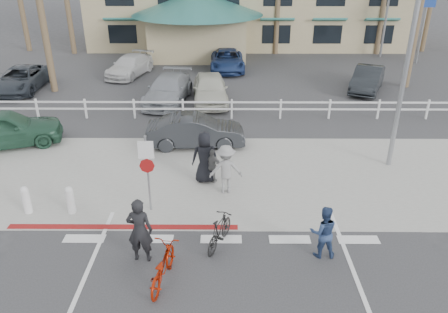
{
  "coord_description": "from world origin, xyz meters",
  "views": [
    {
      "loc": [
        0.15,
        -9.8,
        7.73
      ],
      "look_at": [
        0.07,
        3.07,
        1.5
      ],
      "focal_mm": 35.0,
      "sensor_mm": 36.0,
      "label": 1
    }
  ],
  "objects_px": {
    "sign_post": "(148,170)",
    "car_red_compact": "(4,129)",
    "car_white_sedan": "(196,131)",
    "bike_black": "(219,231)",
    "bike_red": "(162,266)"
  },
  "relations": [
    {
      "from": "bike_black",
      "to": "car_white_sedan",
      "type": "relative_size",
      "value": 0.39
    },
    {
      "from": "bike_red",
      "to": "car_red_compact",
      "type": "distance_m",
      "value": 11.42
    },
    {
      "from": "car_white_sedan",
      "to": "car_red_compact",
      "type": "height_order",
      "value": "car_red_compact"
    },
    {
      "from": "bike_red",
      "to": "car_white_sedan",
      "type": "height_order",
      "value": "car_white_sedan"
    },
    {
      "from": "bike_red",
      "to": "sign_post",
      "type": "bearing_deg",
      "value": -66.85
    },
    {
      "from": "bike_black",
      "to": "car_white_sedan",
      "type": "height_order",
      "value": "car_white_sedan"
    },
    {
      "from": "sign_post",
      "to": "car_red_compact",
      "type": "xyz_separation_m",
      "value": [
        -6.95,
        4.97,
        -0.65
      ]
    },
    {
      "from": "bike_red",
      "to": "car_white_sedan",
      "type": "xyz_separation_m",
      "value": [
        0.31,
        8.41,
        0.19
      ]
    },
    {
      "from": "bike_black",
      "to": "car_red_compact",
      "type": "distance_m",
      "value": 11.48
    },
    {
      "from": "car_white_sedan",
      "to": "bike_red",
      "type": "bearing_deg",
      "value": 174.5
    },
    {
      "from": "sign_post",
      "to": "car_white_sedan",
      "type": "relative_size",
      "value": 0.71
    },
    {
      "from": "car_red_compact",
      "to": "sign_post",
      "type": "bearing_deg",
      "value": -145.11
    },
    {
      "from": "bike_red",
      "to": "car_white_sedan",
      "type": "bearing_deg",
      "value": -83.02
    },
    {
      "from": "bike_black",
      "to": "car_red_compact",
      "type": "xyz_separation_m",
      "value": [
        -9.21,
        6.84,
        0.32
      ]
    },
    {
      "from": "sign_post",
      "to": "car_red_compact",
      "type": "distance_m",
      "value": 8.57
    }
  ]
}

